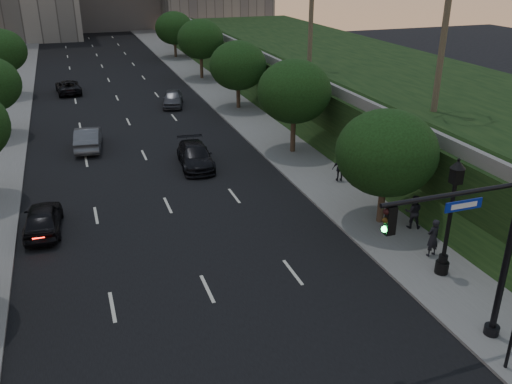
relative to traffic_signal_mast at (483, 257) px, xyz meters
name	(u,v)px	position (x,y,z in m)	size (l,w,h in m)	color
ground	(243,365)	(-8.20, 1.62, -3.67)	(160.00, 160.00, 0.00)	black
road_surface	(131,128)	(-8.20, 31.62, -3.66)	(16.00, 140.00, 0.02)	black
sidewalk_right	(248,116)	(2.05, 31.62, -3.60)	(4.50, 140.00, 0.15)	slate
embankment	(378,90)	(13.80, 29.62, -1.67)	(18.00, 90.00, 4.00)	black
parapet_wall	(292,70)	(5.30, 29.62, 0.68)	(0.35, 90.00, 0.70)	slate
tree_right_a	(386,153)	(2.10, 9.62, 0.35)	(5.20, 5.20, 6.24)	#38281C
tree_right_b	(294,91)	(2.10, 21.62, 0.84)	(5.20, 5.20, 6.74)	#38281C
tree_right_c	(238,66)	(2.10, 34.62, 0.35)	(5.20, 5.20, 6.24)	#38281C
tree_right_d	(200,39)	(2.10, 48.62, 0.84)	(5.20, 5.20, 6.74)	#38281C
tree_right_e	(174,28)	(2.10, 63.62, 0.35)	(5.20, 5.20, 6.24)	#38281C
tree_left_d	(0,51)	(-18.50, 46.62, 0.90)	(5.00, 5.00, 6.71)	#38281C
traffic_signal_mast	(483,257)	(0.00, 0.00, 0.00)	(5.68, 0.56, 7.00)	black
street_lamp	(449,223)	(1.99, 4.21, -1.04)	(0.64, 0.64, 5.62)	black
sedan_near_left	(43,219)	(-14.86, 14.58, -2.91)	(1.79, 4.46, 1.52)	black
sedan_mid_left	(88,138)	(-11.81, 27.50, -2.85)	(1.73, 4.97, 1.64)	#55585D
sedan_far_left	(68,87)	(-12.69, 46.37, -2.98)	(2.28, 4.95, 1.38)	black
sedan_near_right	(195,156)	(-5.20, 21.27, -2.92)	(2.11, 5.19, 1.51)	black
sedan_far_right	(173,98)	(-3.47, 37.66, -2.91)	(1.80, 4.48, 1.53)	#4C4D53
pedestrian_a	(433,238)	(2.49, 5.68, -2.58)	(0.69, 0.45, 1.88)	black
pedestrian_b	(413,212)	(3.29, 8.44, -2.62)	(0.88, 0.69, 1.81)	black
pedestrian_c	(340,168)	(2.68, 15.38, -2.67)	(0.99, 0.41, 1.70)	black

